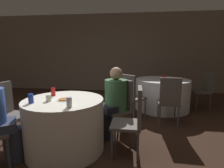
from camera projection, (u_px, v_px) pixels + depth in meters
name	position (u px, v px, depth m)	size (l,w,h in m)	color
ground_plane	(55.00, 144.00, 2.73)	(16.00, 16.00, 0.00)	#382319
wall_back	(101.00, 53.00, 6.49)	(16.00, 0.06, 2.80)	#7A6B5B
table_near	(65.00, 124.00, 2.52)	(1.12, 1.12, 0.75)	white
table_far	(162.00, 94.00, 4.41)	(1.33, 1.33, 0.75)	silver
chair_near_east	(133.00, 116.00, 2.35)	(0.41, 0.41, 0.95)	#59514C
chair_near_west	(7.00, 108.00, 2.72)	(0.45, 0.44, 0.95)	#59514C
chair_near_northeast	(121.00, 103.00, 2.99)	(0.56, 0.56, 0.95)	#59514C
chair_far_southwest	(131.00, 93.00, 3.73)	(0.57, 0.57, 0.95)	#59514C
chair_far_south	(169.00, 98.00, 3.32)	(0.42, 0.42, 0.95)	#59514C
chair_far_east	(205.00, 87.00, 4.41)	(0.46, 0.46, 0.95)	#59514C
person_green_jacket	(113.00, 101.00, 2.90)	(0.51, 0.49, 1.17)	black
pizza_plate_near	(64.00, 99.00, 2.41)	(0.21, 0.21, 0.02)	white
soda_can_blue	(31.00, 98.00, 2.26)	(0.07, 0.07, 0.12)	#1E38A5
soda_can_red	(53.00, 92.00, 2.65)	(0.07, 0.07, 0.12)	red
soda_can_silver	(69.00, 102.00, 2.08)	(0.07, 0.07, 0.12)	silver
cup_near	(49.00, 98.00, 2.36)	(0.07, 0.07, 0.09)	silver
cup_far	(164.00, 77.00, 4.32)	(0.07, 0.07, 0.10)	red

